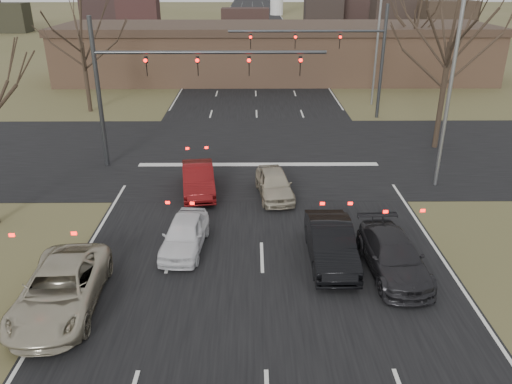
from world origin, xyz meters
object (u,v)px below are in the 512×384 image
streetlight_right_near (448,75)px  car_black_hatch (331,243)px  streetlight_right_far (376,34)px  car_charcoal_sedan (393,256)px  mast_arm_far (344,48)px  car_silver_ahead (274,184)px  mast_arm_near (159,75)px  car_white_sedan (185,234)px  car_red_ahead (198,179)px  car_silver_suv (60,289)px  building (275,52)px

streetlight_right_near → car_black_hatch: (-6.26, -7.21, -4.84)m
streetlight_right_near → car_black_hatch: streetlight_right_near is taller
streetlight_right_far → car_charcoal_sedan: size_ratio=2.17×
mast_arm_far → car_silver_ahead: (-5.47, -14.30, -4.36)m
mast_arm_near → car_black_hatch: bearing=-52.6°
car_silver_ahead → streetlight_right_near: bearing=2.3°
car_white_sedan → car_silver_ahead: 6.22m
car_white_sedan → car_charcoal_sedan: car_charcoal_sedan is taller
streetlight_right_near → car_red_ahead: streetlight_right_near is taller
car_charcoal_sedan → mast_arm_near: bearing=128.7°
car_silver_suv → car_red_ahead: (3.50, 9.26, -0.02)m
streetlight_right_near → car_silver_ahead: size_ratio=2.59×
building → car_black_hatch: size_ratio=9.40×
mast_arm_far → streetlight_right_near: size_ratio=1.11×
streetlight_right_far → car_white_sedan: streetlight_right_far is taller
streetlight_right_far → car_silver_suv: 31.72m
building → streetlight_right_near: (6.82, -28.00, 2.92)m
streetlight_right_far → car_silver_suv: bearing=-120.3°
mast_arm_near → mast_arm_far: size_ratio=1.09×
mast_arm_near → streetlight_right_near: 14.38m
streetlight_right_near → car_silver_ahead: (-8.11, -1.30, -4.93)m
mast_arm_far → car_charcoal_sedan: mast_arm_far is taller
building → car_silver_suv: 39.04m
car_red_ahead → car_white_sedan: bearing=-97.8°
mast_arm_near → car_black_hatch: (7.79, -10.21, -4.33)m
mast_arm_far → car_silver_suv: bearing=-118.8°
mast_arm_far → streetlight_right_far: streetlight_right_far is taller
mast_arm_far → car_silver_suv: size_ratio=2.16×
mast_arm_near → car_silver_suv: size_ratio=2.35×
streetlight_right_near → car_white_sedan: streetlight_right_near is taller
car_white_sedan → car_silver_ahead: car_silver_ahead is taller
car_white_sedan → car_black_hatch: bearing=-4.5°
car_charcoal_sedan → car_silver_ahead: bearing=117.4°
streetlight_right_far → car_red_ahead: 22.19m
streetlight_right_near → car_charcoal_sedan: (-4.13, -8.01, -4.92)m
car_white_sedan → car_black_hatch: car_black_hatch is taller
streetlight_right_near → mast_arm_far: bearing=101.5°
streetlight_right_near → car_charcoal_sedan: bearing=-117.2°
mast_arm_near → car_silver_ahead: 8.56m
mast_arm_near → car_charcoal_sedan: mast_arm_near is taller
streetlight_right_near → car_black_hatch: size_ratio=2.22×
building → streetlight_right_far: 13.53m
car_black_hatch → car_red_ahead: 8.49m
building → car_red_ahead: size_ratio=9.97×
car_red_ahead → car_charcoal_sedan: bearing=-50.9°
mast_arm_far → car_red_ahead: 17.13m
car_silver_suv → car_charcoal_sedan: bearing=7.4°
mast_arm_far → car_silver_ahead: size_ratio=2.88×
car_silver_suv → car_white_sedan: bearing=44.2°
car_silver_ahead → car_red_ahead: bearing=165.5°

